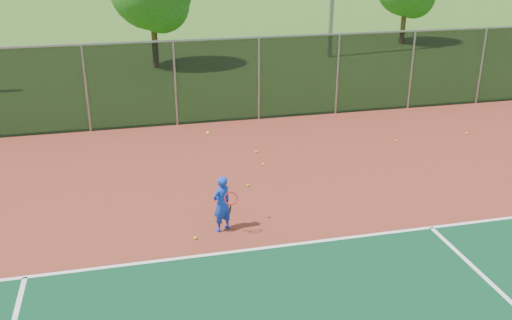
{
  "coord_description": "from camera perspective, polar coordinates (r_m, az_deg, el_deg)",
  "views": [
    {
      "loc": [
        -4.7,
        -7.53,
        6.52
      ],
      "look_at": [
        -1.75,
        5.0,
        1.3
      ],
      "focal_mm": 40.0,
      "sensor_mm": 36.0,
      "label": 1
    }
  ],
  "objects": [
    {
      "name": "practice_ball_1",
      "position": [
        19.37,
        13.85,
        1.91
      ],
      "size": [
        0.07,
        0.07,
        0.07
      ],
      "primitive_type": "sphere",
      "color": "yellow",
      "rests_on": "court_apron"
    },
    {
      "name": "practice_ball_5",
      "position": [
        20.8,
        20.33,
        2.54
      ],
      "size": [
        0.07,
        0.07,
        0.07
      ],
      "primitive_type": "sphere",
      "color": "yellow",
      "rests_on": "court_apron"
    },
    {
      "name": "practice_ball_4",
      "position": [
        15.53,
        -0.8,
        -2.54
      ],
      "size": [
        0.07,
        0.07,
        0.07
      ],
      "primitive_type": "sphere",
      "color": "yellow",
      "rests_on": "court_apron"
    },
    {
      "name": "fence_back",
      "position": [
        20.69,
        0.28,
        8.21
      ],
      "size": [
        30.0,
        0.06,
        3.03
      ],
      "color": "black",
      "rests_on": "court_apron"
    },
    {
      "name": "court_apron",
      "position": [
        12.46,
        11.24,
        -9.89
      ],
      "size": [
        30.0,
        20.0,
        0.02
      ],
      "primitive_type": "cube",
      "color": "maroon",
      "rests_on": "ground"
    },
    {
      "name": "practice_ball_0",
      "position": [
        13.05,
        -6.08,
        -7.75
      ],
      "size": [
        0.07,
        0.07,
        0.07
      ],
      "primitive_type": "sphere",
      "color": "yellow",
      "rests_on": "court_apron"
    },
    {
      "name": "practice_ball_2",
      "position": [
        17.86,
        0.02,
        0.84
      ],
      "size": [
        0.07,
        0.07,
        0.07
      ],
      "primitive_type": "sphere",
      "color": "yellow",
      "rests_on": "court_apron"
    },
    {
      "name": "ground",
      "position": [
        11.01,
        15.56,
        -15.17
      ],
      "size": [
        120.0,
        120.0,
        0.0
      ],
      "primitive_type": "plane",
      "color": "#305518",
      "rests_on": "ground"
    },
    {
      "name": "practice_ball_3",
      "position": [
        16.9,
        0.73,
        -0.42
      ],
      "size": [
        0.07,
        0.07,
        0.07
      ],
      "primitive_type": "sphere",
      "color": "yellow",
      "rests_on": "court_apron"
    },
    {
      "name": "tennis_player",
      "position": [
        13.08,
        -3.43,
        -4.37
      ],
      "size": [
        0.6,
        0.67,
        2.42
      ],
      "color": "#1439C1",
      "rests_on": "court_apron"
    }
  ]
}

